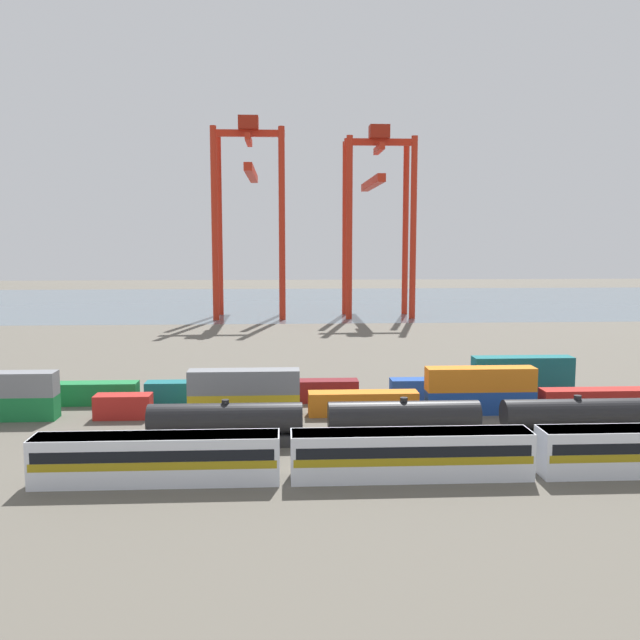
# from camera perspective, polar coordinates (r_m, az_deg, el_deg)

# --- Properties ---
(ground_plane) EXTENTS (420.00, 420.00, 0.00)m
(ground_plane) POSITION_cam_1_polar(r_m,az_deg,el_deg) (116.15, 1.68, -2.84)
(ground_plane) COLOR #5B564C
(harbour_water) EXTENTS (400.00, 110.00, 0.01)m
(harbour_water) POSITION_cam_1_polar(r_m,az_deg,el_deg) (212.06, -0.46, 1.53)
(harbour_water) COLOR slate
(harbour_water) RESTS_ON ground_plane
(passenger_train) EXTENTS (60.41, 3.14, 3.90)m
(passenger_train) POSITION_cam_1_polar(r_m,az_deg,el_deg) (57.33, 7.55, -10.81)
(passenger_train) COLOR silver
(passenger_train) RESTS_ON ground_plane
(freight_tank_row) EXTENTS (65.12, 2.91, 4.37)m
(freight_tank_row) POSITION_cam_1_polar(r_m,az_deg,el_deg) (68.79, 13.95, -8.03)
(freight_tank_row) COLOR #232326
(freight_tank_row) RESTS_ON ground_plane
(shipping_container_0) EXTENTS (12.10, 2.44, 2.60)m
(shipping_container_0) POSITION_cam_1_polar(r_m,az_deg,el_deg) (82.10, -24.96, -6.61)
(shipping_container_0) COLOR #197538
(shipping_container_0) RESTS_ON ground_plane
(shipping_container_2) EXTENTS (6.04, 2.44, 2.60)m
(shipping_container_2) POSITION_cam_1_polar(r_m,az_deg,el_deg) (78.18, -15.97, -6.88)
(shipping_container_2) COLOR #AD211C
(shipping_container_2) RESTS_ON ground_plane
(shipping_container_3) EXTENTS (12.10, 2.44, 2.60)m
(shipping_container_3) POSITION_cam_1_polar(r_m,az_deg,el_deg) (76.33, -6.29, -6.99)
(shipping_container_3) COLOR gold
(shipping_container_3) RESTS_ON ground_plane
(shipping_container_4) EXTENTS (12.10, 2.44, 2.60)m
(shipping_container_4) POSITION_cam_1_polar(r_m,az_deg,el_deg) (75.75, -6.31, -5.08)
(shipping_container_4) COLOR slate
(shipping_container_4) RESTS_ON shipping_container_3
(shipping_container_5) EXTENTS (12.10, 2.44, 2.60)m
(shipping_container_5) POSITION_cam_1_polar(r_m,az_deg,el_deg) (76.69, 3.59, -6.89)
(shipping_container_5) COLOR orange
(shipping_container_5) RESTS_ON ground_plane
(shipping_container_6) EXTENTS (12.10, 2.44, 2.60)m
(shipping_container_6) POSITION_cam_1_polar(r_m,az_deg,el_deg) (79.24, 13.09, -6.61)
(shipping_container_6) COLOR #1C4299
(shipping_container_6) RESTS_ON ground_plane
(shipping_container_7) EXTENTS (12.10, 2.44, 2.60)m
(shipping_container_7) POSITION_cam_1_polar(r_m,az_deg,el_deg) (78.69, 13.14, -4.77)
(shipping_container_7) COLOR orange
(shipping_container_7) RESTS_ON shipping_container_6
(shipping_container_8) EXTENTS (12.10, 2.44, 2.60)m
(shipping_container_8) POSITION_cam_1_polar(r_m,az_deg,el_deg) (83.78, 21.76, -6.20)
(shipping_container_8) COLOR #AD211C
(shipping_container_8) RESTS_ON ground_plane
(shipping_container_9) EXTENTS (12.10, 2.44, 2.60)m
(shipping_container_9) POSITION_cam_1_polar(r_m,az_deg,el_deg) (85.82, -18.81, -5.77)
(shipping_container_9) COLOR #197538
(shipping_container_9) RESTS_ON ground_plane
(shipping_container_10) EXTENTS (12.10, 2.44, 2.60)m
(shipping_container_10) POSITION_cam_1_polar(r_m,az_deg,el_deg) (83.23, -10.10, -5.90)
(shipping_container_10) COLOR #146066
(shipping_container_10) RESTS_ON ground_plane
(shipping_container_11) EXTENTS (12.10, 2.44, 2.60)m
(shipping_container_11) POSITION_cam_1_polar(r_m,az_deg,el_deg) (82.64, -1.05, -5.88)
(shipping_container_11) COLOR maroon
(shipping_container_11) RESTS_ON ground_plane
(shipping_container_12) EXTENTS (6.04, 2.44, 2.60)m
(shipping_container_12) POSITION_cam_1_polar(r_m,az_deg,el_deg) (84.09, 7.91, -5.72)
(shipping_container_12) COLOR #1C4299
(shipping_container_12) RESTS_ON ground_plane
(shipping_container_13) EXTENTS (12.10, 2.44, 2.60)m
(shipping_container_13) POSITION_cam_1_polar(r_m,az_deg,el_deg) (87.48, 16.36, -5.45)
(shipping_container_13) COLOR #146066
(shipping_container_13) RESTS_ON ground_plane
(shipping_container_14) EXTENTS (12.10, 2.44, 2.60)m
(shipping_container_14) POSITION_cam_1_polar(r_m,az_deg,el_deg) (86.98, 16.42, -3.77)
(shipping_container_14) COLOR #146066
(shipping_container_14) RESTS_ON shipping_container_13
(gantry_crane_west) EXTENTS (17.42, 37.97, 48.54)m
(gantry_crane_west) POSITION_cam_1_polar(r_m,az_deg,el_deg) (173.65, -5.83, 10.13)
(gantry_crane_west) COLOR red
(gantry_crane_west) RESTS_ON ground_plane
(gantry_crane_central) EXTENTS (17.03, 35.90, 46.68)m
(gantry_crane_central) POSITION_cam_1_polar(r_m,az_deg,el_deg) (174.80, 4.75, 9.67)
(gantry_crane_central) COLOR red
(gantry_crane_central) RESTS_ON ground_plane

